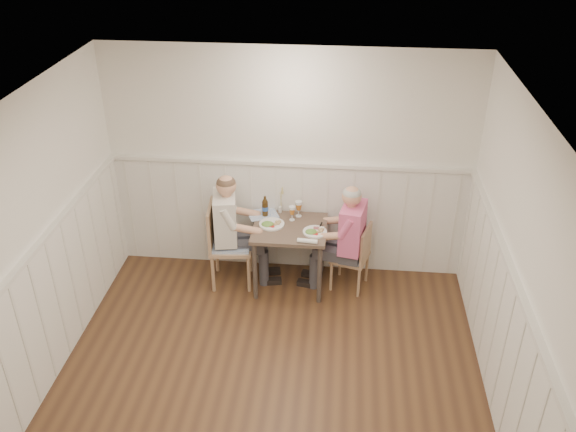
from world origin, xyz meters
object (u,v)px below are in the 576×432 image
object	(u,v)px
diner_cream	(230,238)
beer_bottle	(265,207)
chair_right	(354,255)
man_in_pink	(348,247)
dining_table	(290,236)
grass_vase	(280,200)
chair_left	(226,241)

from	to	relation	value
diner_cream	beer_bottle	xyz separation A→B (m)	(0.37, 0.21, 0.29)
chair_right	man_in_pink	world-z (taller)	man_in_pink
dining_table	diner_cream	xyz separation A→B (m)	(-0.66, 0.00, -0.07)
dining_table	man_in_pink	bearing A→B (deg)	-1.45
diner_cream	beer_bottle	bearing A→B (deg)	30.49
dining_table	diner_cream	world-z (taller)	diner_cream
chair_right	diner_cream	xyz separation A→B (m)	(-1.37, -0.02, 0.14)
chair_right	grass_vase	distance (m)	1.02
chair_left	diner_cream	xyz separation A→B (m)	(0.05, 0.01, 0.04)
dining_table	chair_right	size ratio (longest dim) A/B	1.01
chair_right	dining_table	bearing A→B (deg)	-178.64
chair_right	beer_bottle	xyz separation A→B (m)	(-1.01, 0.20, 0.43)
grass_vase	beer_bottle	bearing A→B (deg)	-149.39
diner_cream	grass_vase	world-z (taller)	diner_cream
dining_table	beer_bottle	bearing A→B (deg)	143.78
diner_cream	beer_bottle	distance (m)	0.51
chair_right	beer_bottle	size ratio (longest dim) A/B	3.23
grass_vase	dining_table	bearing A→B (deg)	-66.03
beer_bottle	grass_vase	xyz separation A→B (m)	(0.16, 0.09, 0.04)
dining_table	grass_vase	world-z (taller)	grass_vase
dining_table	man_in_pink	xyz separation A→B (m)	(0.63, -0.02, -0.10)
man_in_pink	grass_vase	size ratio (longest dim) A/B	3.85
chair_right	diner_cream	size ratio (longest dim) A/B	0.58
man_in_pink	grass_vase	distance (m)	0.91
beer_bottle	dining_table	bearing A→B (deg)	-36.22
beer_bottle	grass_vase	bearing A→B (deg)	30.61
chair_left	man_in_pink	bearing A→B (deg)	-0.21
chair_right	beer_bottle	world-z (taller)	beer_bottle
dining_table	diner_cream	size ratio (longest dim) A/B	0.59
chair_left	diner_cream	distance (m)	0.06
diner_cream	grass_vase	size ratio (longest dim) A/B	4.00
man_in_pink	diner_cream	xyz separation A→B (m)	(-1.29, 0.02, 0.02)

